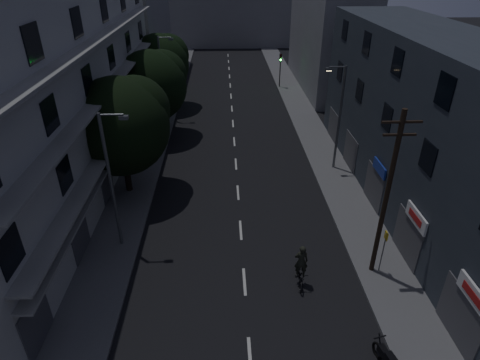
{
  "coord_description": "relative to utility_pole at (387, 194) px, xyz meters",
  "views": [
    {
      "loc": [
        -0.89,
        -9.09,
        14.9
      ],
      "look_at": [
        0.0,
        12.0,
        3.0
      ],
      "focal_mm": 30.0,
      "sensor_mm": 36.0,
      "label": 1
    }
  ],
  "objects": [
    {
      "name": "tree_mid",
      "position": [
        -14.07,
        19.21,
        0.12
      ],
      "size": [
        6.3,
        6.3,
        7.75
      ],
      "color": "black",
      "rests_on": "sidewalk_left"
    },
    {
      "name": "traffic_signal_far_left",
      "position": [
        -13.59,
        34.03,
        -1.77
      ],
      "size": [
        0.28,
        0.37,
        4.1
      ],
      "color": "black",
      "rests_on": "sidewalk_left"
    },
    {
      "name": "cyclist",
      "position": [
        -4.02,
        -0.71,
        -4.06
      ],
      "size": [
        0.77,
        1.93,
        2.4
      ],
      "rotation": [
        0.0,
        0.0,
        -0.06
      ],
      "color": "black",
      "rests_on": "ground"
    },
    {
      "name": "building_right",
      "position": [
        5.14,
        6.99,
        0.63
      ],
      "size": [
        6.19,
        28.0,
        11.0
      ],
      "color": "#2A3039",
      "rests_on": "ground"
    },
    {
      "name": "building_left",
      "position": [
        -18.83,
        11.0,
        2.13
      ],
      "size": [
        7.0,
        36.0,
        14.0
      ],
      "color": "#B0AFAA",
      "rests_on": "ground"
    },
    {
      "name": "building_far_right",
      "position": [
        5.14,
        35.0,
        1.63
      ],
      "size": [
        6.0,
        20.0,
        13.0
      ],
      "primitive_type": "cube",
      "color": "slate",
      "rests_on": "ground"
    },
    {
      "name": "building_far_end",
      "position": [
        -6.86,
        63.0,
        0.13
      ],
      "size": [
        24.0,
        8.0,
        10.0
      ],
      "primitive_type": "cube",
      "color": "slate",
      "rests_on": "ground"
    },
    {
      "name": "traffic_signal_far_right",
      "position": [
        -0.58,
        34.26,
        -1.77
      ],
      "size": [
        0.28,
        0.37,
        4.1
      ],
      "color": "black",
      "rests_on": "sidewalk_right"
    },
    {
      "name": "motorcycle",
      "position": [
        -1.32,
        -5.76,
        -4.36
      ],
      "size": [
        0.73,
        1.95,
        1.27
      ],
      "rotation": [
        0.0,
        0.0,
        0.24
      ],
      "color": "black",
      "rests_on": "ground"
    },
    {
      "name": "tree_far",
      "position": [
        -14.44,
        27.39,
        0.13
      ],
      "size": [
        6.26,
        6.26,
        7.74
      ],
      "color": "black",
      "rests_on": "sidewalk_left"
    },
    {
      "name": "ground",
      "position": [
        -6.86,
        18.0,
        -4.87
      ],
      "size": [
        160.0,
        160.0,
        0.0
      ],
      "primitive_type": "plane",
      "color": "black",
      "rests_on": "ground"
    },
    {
      "name": "bus_stop_sign",
      "position": [
        0.36,
        -0.11,
        -2.98
      ],
      "size": [
        0.06,
        0.35,
        2.52
      ],
      "color": "#595B60",
      "rests_on": "sidewalk_right"
    },
    {
      "name": "sidewalk_right",
      "position": [
        0.64,
        18.0,
        -4.79
      ],
      "size": [
        3.0,
        90.0,
        0.15
      ],
      "primitive_type": "cube",
      "color": "#565659",
      "rests_on": "ground"
    },
    {
      "name": "sidewalk_left",
      "position": [
        -14.36,
        18.0,
        -4.79
      ],
      "size": [
        3.0,
        90.0,
        0.15
      ],
      "primitive_type": "cube",
      "color": "#565659",
      "rests_on": "ground"
    },
    {
      "name": "lane_markings",
      "position": [
        -6.86,
        24.25,
        -4.86
      ],
      "size": [
        0.15,
        60.5,
        0.01
      ],
      "color": "beige",
      "rests_on": "ground"
    },
    {
      "name": "building_far_left",
      "position": [
        -18.86,
        41.0,
        3.13
      ],
      "size": [
        6.0,
        20.0,
        16.0
      ],
      "primitive_type": "cube",
      "color": "slate",
      "rests_on": "ground"
    },
    {
      "name": "street_lamp_left_near",
      "position": [
        -13.77,
        2.83,
        -0.27
      ],
      "size": [
        1.51,
        0.25,
        8.0
      ],
      "color": "slate",
      "rests_on": "sidewalk_left"
    },
    {
      "name": "street_lamp_left_far",
      "position": [
        -13.73,
        23.87,
        -0.27
      ],
      "size": [
        1.51,
        0.25,
        8.0
      ],
      "color": "slate",
      "rests_on": "sidewalk_left"
    },
    {
      "name": "utility_pole",
      "position": [
        0.0,
        0.0,
        0.0
      ],
      "size": [
        1.8,
        0.24,
        9.0
      ],
      "color": "black",
      "rests_on": "sidewalk_right"
    },
    {
      "name": "tree_near",
      "position": [
        -14.58,
        9.06,
        0.38
      ],
      "size": [
        6.6,
        6.6,
        8.14
      ],
      "color": "black",
      "rests_on": "sidewalk_left"
    },
    {
      "name": "street_lamp_right",
      "position": [
        0.75,
        11.89,
        -0.27
      ],
      "size": [
        1.51,
        0.25,
        8.0
      ],
      "color": "#56595D",
      "rests_on": "sidewalk_right"
    }
  ]
}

